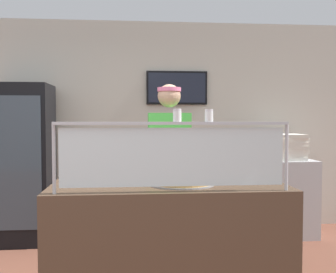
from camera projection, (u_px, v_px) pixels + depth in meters
name	position (u px, v px, depth m)	size (l,w,h in m)	color
shop_rear_unit	(153.00, 126.00, 5.23)	(6.18, 0.13, 2.70)	beige
serving_counter	(169.00, 246.00, 3.04)	(1.78, 0.74, 0.95)	#4C3828
sneeze_guard	(173.00, 148.00, 2.69)	(1.61, 0.06, 0.48)	#B2B5BC
pizza_tray	(181.00, 182.00, 3.02)	(0.50, 0.50, 0.04)	#9EA0A8
pizza_server	(176.00, 180.00, 3.00)	(0.07, 0.28, 0.01)	#ADAFB7
parmesan_shaker	(177.00, 116.00, 2.69)	(0.06, 0.06, 0.09)	white
pepper_flake_shaker	(209.00, 116.00, 2.71)	(0.06, 0.06, 0.09)	white
worker_figure	(170.00, 167.00, 3.63)	(0.41, 0.50, 1.76)	#23232D
drink_fridge	(20.00, 163.00, 4.66)	(0.72, 0.64, 1.85)	black
prep_shelf	(284.00, 197.00, 4.93)	(0.70, 0.55, 0.94)	#B7BABF
pizza_box_stack	(285.00, 147.00, 4.90)	(0.46, 0.45, 0.31)	silver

